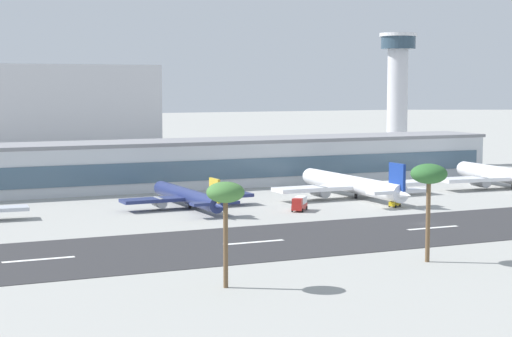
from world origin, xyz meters
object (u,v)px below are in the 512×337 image
object	(u,v)px
control_tower	(398,88)
airliner_navy_tail_gate_2	(356,185)
terminal_building	(214,162)
airliner_gold_tail_gate_1	(189,197)
service_box_truck_0	(299,203)
service_baggage_tug_1	(395,202)
distant_hotel_block	(29,108)
palm_tree_0	(429,176)
palm_tree_1	(225,195)

from	to	relation	value
control_tower	airliner_navy_tail_gate_2	size ratio (longest dim) A/B	0.94
terminal_building	control_tower	size ratio (longest dim) A/B	3.73
terminal_building	airliner_gold_tail_gate_1	bearing A→B (deg)	-118.29
airliner_navy_tail_gate_2	service_box_truck_0	size ratio (longest dim) A/B	8.25
terminal_building	control_tower	world-z (taller)	control_tower
control_tower	service_box_truck_0	distance (m)	127.91
control_tower	service_baggage_tug_1	size ratio (longest dim) A/B	13.32
distant_hotel_block	service_box_truck_0	size ratio (longest dim) A/B	17.64
airliner_gold_tail_gate_1	airliner_navy_tail_gate_2	size ratio (longest dim) A/B	0.81
service_baggage_tug_1	palm_tree_0	distance (m)	65.96
distant_hotel_block	airliner_gold_tail_gate_1	size ratio (longest dim) A/B	2.63
airliner_navy_tail_gate_2	service_box_truck_0	xyz separation A→B (m)	(-23.23, -14.15, -1.57)
airliner_gold_tail_gate_1	airliner_navy_tail_gate_2	xyz separation A→B (m)	(45.18, 0.11, 0.62)
palm_tree_1	palm_tree_0	bearing A→B (deg)	5.26
airliner_navy_tail_gate_2	palm_tree_1	world-z (taller)	palm_tree_1
airliner_navy_tail_gate_2	service_baggage_tug_1	world-z (taller)	airliner_navy_tail_gate_2
airliner_navy_tail_gate_2	service_baggage_tug_1	xyz separation A→B (m)	(0.64, -17.31, -2.32)
distant_hotel_block	palm_tree_0	xyz separation A→B (m)	(20.59, -265.33, -4.61)
control_tower	palm_tree_1	bearing A→B (deg)	-129.99
distant_hotel_block	airliner_navy_tail_gate_2	xyz separation A→B (m)	(50.58, -191.09, -15.41)
service_box_truck_0	service_baggage_tug_1	world-z (taller)	service_box_truck_0
palm_tree_1	airliner_gold_tail_gate_1	bearing A→B (deg)	74.17
terminal_building	airliner_gold_tail_gate_1	xyz separation A→B (m)	(-22.57, -41.93, -3.93)
terminal_building	distant_hotel_block	distance (m)	152.35
service_box_truck_0	palm_tree_0	world-z (taller)	palm_tree_0
palm_tree_1	distant_hotel_block	bearing A→B (deg)	86.47
control_tower	distant_hotel_block	distance (m)	160.91
terminal_building	palm_tree_1	xyz separation A→B (m)	(-44.56, -119.49, 6.69)
airliner_gold_tail_gate_1	distant_hotel_block	bearing A→B (deg)	-0.55
airliner_gold_tail_gate_1	service_box_truck_0	size ratio (longest dim) A/B	6.72
control_tower	distant_hotel_block	size ratio (longest dim) A/B	0.44
control_tower	airliner_gold_tail_gate_1	xyz separation A→B (m)	(-107.78, -77.18, -24.99)
distant_hotel_block	palm_tree_1	distance (m)	269.32
terminal_building	airliner_navy_tail_gate_2	distance (m)	47.65
terminal_building	palm_tree_1	size ratio (longest dim) A/B	11.58
control_tower	service_baggage_tug_1	distance (m)	116.01
control_tower	airliner_gold_tail_gate_1	bearing A→B (deg)	-144.40
airliner_gold_tail_gate_1	palm_tree_0	xyz separation A→B (m)	(15.19, -74.13, 11.42)
control_tower	service_box_truck_0	xyz separation A→B (m)	(-85.84, -91.22, -25.94)
control_tower	distant_hotel_block	bearing A→B (deg)	134.79
service_box_truck_0	terminal_building	bearing A→B (deg)	-140.44
terminal_building	service_box_truck_0	world-z (taller)	terminal_building
service_box_truck_0	service_baggage_tug_1	bearing A→B (deg)	122.66
service_baggage_tug_1	palm_tree_0	world-z (taller)	palm_tree_0
airliner_navy_tail_gate_2	service_box_truck_0	bearing A→B (deg)	120.02
airliner_gold_tail_gate_1	control_tower	bearing A→B (deg)	-56.56
palm_tree_0	palm_tree_1	distance (m)	37.34
control_tower	terminal_building	bearing A→B (deg)	-157.53
palm_tree_1	service_baggage_tug_1	bearing A→B (deg)	41.67
terminal_building	service_baggage_tug_1	world-z (taller)	terminal_building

